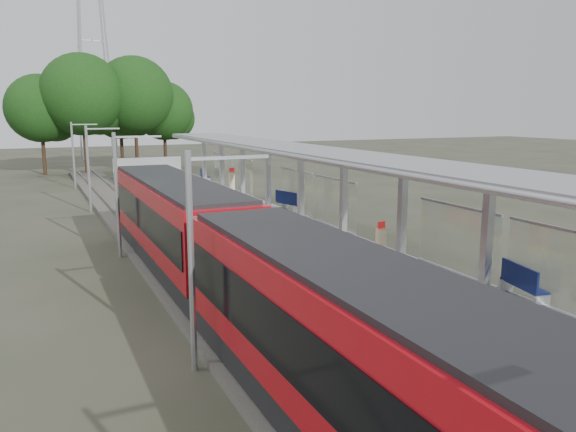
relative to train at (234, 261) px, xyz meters
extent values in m
cube|color=#59544C|center=(0.00, 10.87, -1.93)|extent=(3.00, 70.00, 0.24)
cube|color=gray|center=(4.50, 10.87, -1.55)|extent=(6.00, 50.00, 1.00)
cube|color=gold|center=(1.95, 10.87, -1.04)|extent=(0.60, 50.00, 0.02)
cube|color=#9EA0A5|center=(4.50, 35.82, -0.45)|extent=(6.00, 0.10, 1.20)
cube|color=black|center=(0.00, -7.02, -1.40)|extent=(2.50, 13.50, 0.70)
cube|color=#AD0C15|center=(0.00, -7.02, 0.20)|extent=(2.65, 13.50, 2.50)
cube|color=black|center=(0.00, -7.02, 0.25)|extent=(2.72, 12.96, 1.20)
cube|color=black|center=(0.00, -7.02, 1.50)|extent=(2.40, 12.82, 0.15)
cube|color=#0B5170|center=(1.36, -7.02, 0.05)|extent=(0.04, 1.30, 2.00)
cube|color=black|center=(0.00, 7.08, -1.40)|extent=(2.50, 13.50, 0.70)
cube|color=#AD0C15|center=(0.00, 7.08, 0.20)|extent=(2.65, 13.50, 2.50)
cube|color=black|center=(0.00, 7.08, 0.25)|extent=(2.72, 12.96, 1.20)
cube|color=black|center=(0.00, 7.08, 1.50)|extent=(2.40, 12.83, 0.15)
cube|color=#0B5170|center=(1.36, 7.08, 0.05)|extent=(0.04, 1.30, 2.00)
cylinder|color=black|center=(0.00, 2.36, -1.70)|extent=(2.20, 0.70, 0.70)
cube|color=black|center=(0.00, 0.03, -0.05)|extent=(2.30, 0.80, 2.40)
cube|color=#9EA0A5|center=(6.50, -3.13, 0.70)|extent=(0.25, 0.25, 3.50)
cube|color=#9EA0A5|center=(6.50, 0.87, 0.70)|extent=(0.25, 0.25, 3.50)
cube|color=#9EA0A5|center=(6.50, 4.87, 0.70)|extent=(0.25, 0.25, 3.50)
cube|color=#9EA0A5|center=(6.50, 8.87, 0.70)|extent=(0.25, 0.25, 3.50)
cube|color=#9EA0A5|center=(6.50, 12.87, 0.70)|extent=(0.25, 0.25, 3.50)
cube|color=#9EA0A5|center=(6.50, 16.87, 0.70)|extent=(0.25, 0.25, 3.50)
cube|color=#9EA0A5|center=(6.50, 20.87, 0.70)|extent=(0.25, 0.25, 3.50)
cube|color=#9EA0A5|center=(6.50, 24.87, 0.70)|extent=(0.25, 0.25, 3.50)
cube|color=gray|center=(6.10, 6.87, 2.53)|extent=(3.20, 38.00, 0.16)
cylinder|color=#9EA0A5|center=(4.55, 6.87, 2.45)|extent=(0.24, 38.00, 0.24)
cube|color=silver|center=(7.20, -5.13, 0.15)|extent=(0.05, 3.70, 2.20)
cube|color=silver|center=(7.20, -1.13, 0.15)|extent=(0.05, 3.70, 2.20)
cube|color=silver|center=(7.20, 6.87, 0.15)|extent=(0.05, 3.70, 2.20)
cube|color=silver|center=(7.20, 10.87, 0.15)|extent=(0.05, 3.70, 2.20)
cube|color=silver|center=(7.20, 18.87, 0.15)|extent=(0.05, 3.70, 2.20)
cube|color=silver|center=(7.20, 22.87, 0.15)|extent=(0.05, 3.70, 2.20)
cylinder|color=#382316|center=(-3.71, 45.76, 0.12)|extent=(0.36, 0.36, 4.35)
sphere|color=#1A4915|center=(-3.71, 45.76, 4.47)|extent=(6.61, 6.61, 6.61)
cylinder|color=#382316|center=(0.08, 44.05, 0.56)|extent=(0.36, 0.36, 5.23)
sphere|color=#1A4915|center=(0.08, 44.05, 5.79)|extent=(7.94, 7.94, 7.94)
cylinder|color=#382316|center=(4.06, 47.51, 0.19)|extent=(0.36, 0.36, 4.48)
sphere|color=#1A4915|center=(4.06, 47.51, 4.66)|extent=(6.80, 6.80, 6.80)
cylinder|color=#382316|center=(5.25, 45.37, 0.57)|extent=(0.36, 0.36, 5.24)
sphere|color=#1A4915|center=(5.25, 45.37, 5.81)|extent=(7.96, 7.96, 7.96)
cylinder|color=#382316|center=(8.68, 47.33, 0.04)|extent=(0.36, 0.36, 4.19)
sphere|color=#1A4915|center=(8.68, 47.33, 4.23)|extent=(6.36, 6.36, 6.36)
cylinder|color=#9EA0A5|center=(-1.80, -2.13, 0.65)|extent=(0.16, 0.16, 5.40)
cube|color=#9EA0A5|center=(-0.80, -2.13, 3.15)|extent=(2.00, 0.08, 0.08)
cylinder|color=#9EA0A5|center=(-1.80, 9.87, 0.65)|extent=(0.16, 0.16, 5.40)
cube|color=#9EA0A5|center=(-0.80, 9.87, 3.15)|extent=(2.00, 0.08, 0.08)
cylinder|color=#9EA0A5|center=(-1.80, 21.87, 0.65)|extent=(0.16, 0.16, 5.40)
cube|color=#9EA0A5|center=(-0.80, 21.87, 3.15)|extent=(2.00, 0.08, 0.08)
cylinder|color=#9EA0A5|center=(-1.80, 33.87, 0.65)|extent=(0.16, 0.16, 5.40)
cube|color=#9EA0A5|center=(-0.80, 33.87, 3.15)|extent=(2.00, 0.08, 0.08)
cube|color=#101A51|center=(7.20, -3.94, -0.57)|extent=(0.83, 1.69, 0.06)
cube|color=#101A51|center=(6.98, -3.94, -0.24)|extent=(0.42, 1.60, 0.59)
cube|color=#9EA0A5|center=(7.20, -4.59, -0.81)|extent=(0.44, 0.16, 0.48)
cube|color=#9EA0A5|center=(7.20, -3.29, -0.81)|extent=(0.44, 0.16, 0.48)
cube|color=#101A51|center=(7.20, 11.54, -0.55)|extent=(0.97, 1.76, 0.07)
cube|color=#101A51|center=(6.97, 11.54, -0.21)|extent=(0.55, 1.63, 0.62)
cube|color=#9EA0A5|center=(7.20, 10.87, -0.81)|extent=(0.45, 0.19, 0.49)
cube|color=#9EA0A5|center=(7.20, 12.21, -0.81)|extent=(0.45, 0.19, 0.49)
cube|color=#101A51|center=(6.86, 25.91, -0.62)|extent=(0.50, 1.47, 0.06)
cube|color=#101A51|center=(6.67, 25.91, -0.33)|extent=(0.13, 1.45, 0.53)
cube|color=#9EA0A5|center=(6.86, 25.33, -0.84)|extent=(0.39, 0.08, 0.43)
cube|color=#9EA0A5|center=(6.86, 26.49, -0.84)|extent=(0.39, 0.08, 0.43)
cylinder|color=beige|center=(5.45, 0.58, -0.36)|extent=(0.37, 0.37, 1.39)
cube|color=red|center=(5.45, 0.58, 0.47)|extent=(0.33, 0.14, 0.23)
cylinder|color=beige|center=(6.50, 18.80, -0.32)|extent=(0.39, 0.39, 1.46)
cube|color=red|center=(6.50, 18.80, 0.55)|extent=(0.34, 0.06, 0.24)
cylinder|color=#9EA0A5|center=(5.27, 9.23, -0.65)|extent=(0.50, 0.50, 0.81)
camera|label=1|loc=(-5.14, -14.83, 4.25)|focal=35.00mm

